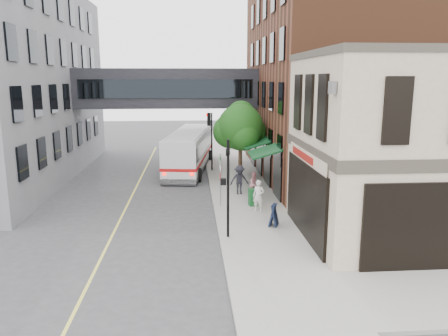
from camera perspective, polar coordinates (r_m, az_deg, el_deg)
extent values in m
plane|color=#38383A|center=(18.44, -0.20, -11.59)|extent=(120.00, 120.00, 0.00)
cube|color=gray|center=(31.89, 1.56, -1.41)|extent=(4.00, 60.00, 0.15)
cube|color=tan|center=(21.72, 23.80, 2.18)|extent=(10.00, 8.00, 8.15)
cube|color=#38332B|center=(21.71, 23.81, 2.38)|extent=(10.12, 8.12, 0.50)
cube|color=#38332B|center=(21.51, 24.74, 13.35)|extent=(10.12, 8.12, 0.30)
cube|color=black|center=(20.33, 10.55, -4.04)|extent=(0.14, 6.40, 3.40)
cube|color=black|center=(20.32, 10.44, -4.04)|extent=(0.04, 5.90, 3.00)
cube|color=maroon|center=(20.45, 10.16, 1.68)|extent=(0.03, 3.60, 0.32)
cube|color=#572E1B|center=(33.81, 15.30, 10.78)|extent=(12.00, 18.00, 14.00)
cube|color=#0D3C18|center=(31.25, 3.72, 3.76)|extent=(1.80, 13.00, 0.40)
cube|color=black|center=(34.95, -7.39, 10.28)|extent=(14.00, 3.00, 3.00)
cube|color=black|center=(33.40, -7.53, 10.22)|extent=(13.00, 0.08, 1.40)
cube|color=black|center=(36.50, -7.27, 10.34)|extent=(13.00, 0.08, 1.40)
cylinder|color=black|center=(19.58, 0.54, -2.77)|extent=(0.12, 0.12, 4.50)
cube|color=black|center=(19.48, -0.11, -1.78)|extent=(0.25, 0.22, 0.30)
imported|color=black|center=(19.20, 0.55, 2.58)|extent=(0.20, 0.16, 1.00)
cylinder|color=black|center=(34.28, -1.61, 3.47)|extent=(0.12, 0.12, 4.50)
cube|color=black|center=(34.22, -1.98, 4.04)|extent=(0.25, 0.22, 0.30)
cube|color=black|center=(34.07, -1.99, 6.38)|extent=(0.28, 0.28, 1.00)
sphere|color=#FF0C05|center=(34.03, -2.27, 6.96)|extent=(0.18, 0.18, 0.18)
cylinder|color=gray|center=(24.60, -0.46, -1.57)|extent=(0.08, 0.08, 3.00)
cube|color=white|center=(24.45, -0.51, 0.03)|extent=(0.03, 0.75, 0.22)
cube|color=#0C591E|center=(24.35, -0.51, 1.29)|extent=(0.03, 0.70, 0.18)
cube|color=#B20C0C|center=(24.56, -0.51, -1.12)|extent=(0.03, 0.30, 0.40)
cylinder|color=#382619|center=(30.63, 2.13, 0.87)|extent=(0.28, 0.28, 2.80)
sphere|color=#1C4612|center=(30.27, 2.17, 5.33)|extent=(3.20, 3.20, 3.20)
sphere|color=#1C4612|center=(30.91, 3.54, 4.70)|extent=(2.20, 2.20, 2.20)
sphere|color=#1C4612|center=(30.53, 0.79, 4.83)|extent=(2.40, 2.40, 2.40)
sphere|color=#1C4612|center=(30.80, 2.24, 6.94)|extent=(2.00, 2.00, 2.00)
cube|color=#D8CC4C|center=(28.11, -11.95, -3.60)|extent=(0.12, 40.00, 0.01)
cube|color=silver|center=(35.19, -4.54, 2.40)|extent=(4.02, 11.68, 2.89)
cube|color=black|center=(35.11, -4.55, 3.20)|extent=(4.05, 11.49, 1.05)
cube|color=#B20C0C|center=(35.27, -4.52, 1.60)|extent=(4.08, 11.71, 0.22)
cylinder|color=black|center=(31.56, -7.79, -0.87)|extent=(0.43, 1.03, 1.00)
cylinder|color=black|center=(31.17, -3.29, -0.93)|extent=(0.43, 1.03, 1.00)
cylinder|color=black|center=(39.25, -5.55, 1.65)|extent=(0.43, 1.03, 1.00)
cylinder|color=black|center=(38.94, -1.93, 1.62)|extent=(0.43, 1.03, 1.00)
imported|color=silver|center=(23.80, 4.52, -3.66)|extent=(0.74, 0.63, 1.72)
imported|color=pink|center=(26.70, 4.00, -2.14)|extent=(0.94, 0.86, 1.55)
imported|color=black|center=(27.22, 2.03, -1.56)|extent=(1.21, 0.73, 1.82)
cube|color=#135523|center=(24.94, 3.82, -3.83)|extent=(0.54, 0.49, 0.97)
cube|color=black|center=(21.63, 6.51, -6.14)|extent=(0.60, 0.72, 1.09)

